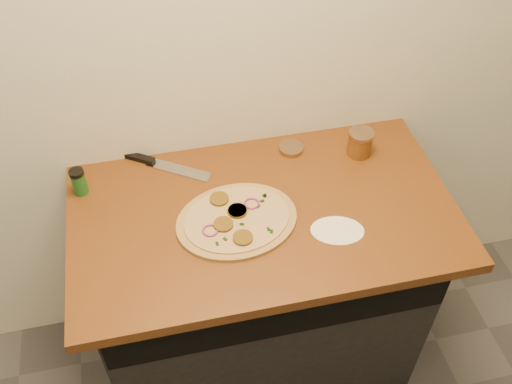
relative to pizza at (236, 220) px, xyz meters
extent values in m
cube|color=silver|center=(0.09, 0.36, 0.44)|extent=(4.00, 0.02, 2.70)
cube|color=black|center=(0.09, 0.06, -0.48)|extent=(1.10, 0.60, 0.86)
cube|color=brown|center=(0.09, 0.03, -0.03)|extent=(1.20, 0.70, 0.04)
cylinder|color=tan|center=(0.00, 0.00, 0.00)|extent=(0.41, 0.41, 0.01)
cylinder|color=beige|center=(0.00, 0.00, 0.01)|extent=(0.36, 0.36, 0.00)
cylinder|color=brown|center=(-0.04, -0.02, 0.01)|extent=(0.06, 0.06, 0.01)
cylinder|color=brown|center=(0.01, 0.02, 0.01)|extent=(0.06, 0.06, 0.01)
cylinder|color=brown|center=(-0.04, 0.09, 0.01)|extent=(0.06, 0.06, 0.01)
cylinder|color=brown|center=(0.00, -0.08, 0.01)|extent=(0.06, 0.06, 0.01)
cylinder|color=brown|center=(0.01, 0.02, 0.01)|extent=(0.06, 0.06, 0.01)
torus|color=#853267|center=(-0.09, -0.03, 0.01)|extent=(0.05, 0.05, 0.01)
torus|color=#853267|center=(0.06, 0.05, 0.01)|extent=(0.05, 0.05, 0.01)
cube|color=black|center=(0.08, 0.03, 0.01)|extent=(0.02, 0.02, 0.00)
cube|color=black|center=(0.01, -0.03, 0.01)|extent=(0.02, 0.01, 0.00)
cube|color=black|center=(0.09, 0.05, 0.01)|extent=(0.01, 0.01, 0.00)
cube|color=black|center=(0.10, 0.07, 0.01)|extent=(0.01, 0.02, 0.00)
cube|color=black|center=(0.09, -0.08, 0.01)|extent=(0.01, 0.02, 0.00)
cube|color=black|center=(0.02, 0.02, 0.01)|extent=(0.02, 0.01, 0.00)
cube|color=black|center=(-0.05, -0.07, 0.01)|extent=(0.01, 0.02, 0.00)
cube|color=black|center=(0.08, -0.07, 0.01)|extent=(0.01, 0.01, 0.00)
cube|color=black|center=(-0.07, -0.09, 0.01)|extent=(0.01, 0.01, 0.00)
cube|color=black|center=(0.00, -0.07, 0.01)|extent=(0.01, 0.01, 0.00)
cube|color=black|center=(0.11, 0.07, 0.01)|extent=(0.01, 0.02, 0.00)
cube|color=#B7BAC1|center=(-0.14, 0.26, -0.01)|extent=(0.21, 0.16, 0.01)
cube|color=black|center=(-0.27, 0.35, 0.00)|extent=(0.12, 0.09, 0.02)
cylinder|color=#9E7F5C|center=(0.25, 0.28, 0.00)|extent=(0.09, 0.09, 0.02)
cylinder|color=#A61610|center=(0.47, 0.21, 0.03)|extent=(0.08, 0.08, 0.08)
cylinder|color=#9E7F5C|center=(0.47, 0.21, 0.08)|extent=(0.08, 0.08, 0.01)
cylinder|color=#1C581F|center=(-0.46, 0.23, 0.03)|extent=(0.04, 0.04, 0.08)
cylinder|color=black|center=(-0.46, 0.23, 0.08)|extent=(0.05, 0.05, 0.01)
cylinder|color=white|center=(0.29, -0.10, -0.01)|extent=(0.20, 0.20, 0.00)
camera|label=1|loc=(-0.19, -1.13, 1.31)|focal=40.00mm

